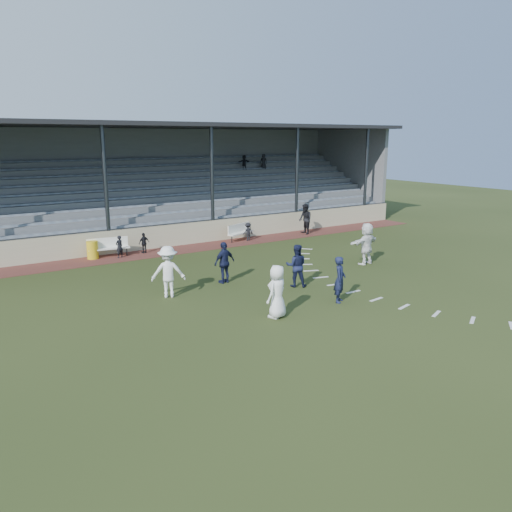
{
  "coord_description": "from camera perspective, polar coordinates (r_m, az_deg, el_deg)",
  "views": [
    {
      "loc": [
        -10.32,
        -13.38,
        5.8
      ],
      "look_at": [
        0.0,
        2.5,
        1.3
      ],
      "focal_mm": 35.0,
      "sensor_mm": 36.0,
      "label": 1
    }
  ],
  "objects": [
    {
      "name": "sub_left_far",
      "position": [
        26.2,
        -12.67,
        1.47
      ],
      "size": [
        0.66,
        0.39,
        1.05
      ],
      "primitive_type": "imported",
      "rotation": [
        0.0,
        0.0,
        3.36
      ],
      "color": "black",
      "rests_on": "cinder_track"
    },
    {
      "name": "sub_left_near",
      "position": [
        25.44,
        -15.35,
        1.04
      ],
      "size": [
        0.48,
        0.4,
        1.12
      ],
      "primitive_type": "imported",
      "rotation": [
        0.0,
        0.0,
        3.52
      ],
      "color": "black",
      "rests_on": "cinder_track"
    },
    {
      "name": "ground",
      "position": [
        17.86,
        4.4,
        -5.62
      ],
      "size": [
        90.0,
        90.0,
        0.0
      ],
      "primitive_type": "plane",
      "color": "#273214",
      "rests_on": "ground"
    },
    {
      "name": "sub_right",
      "position": [
        28.7,
        -0.94,
        2.8
      ],
      "size": [
        0.68,
        0.4,
        1.03
      ],
      "primitive_type": "imported",
      "rotation": [
        0.0,
        0.0,
        3.17
      ],
      "color": "black",
      "rests_on": "cinder_track"
    },
    {
      "name": "player_white_wing",
      "position": [
        18.73,
        -10.01,
        -1.79
      ],
      "size": [
        1.43,
        1.15,
        1.94
      ],
      "primitive_type": "imported",
      "rotation": [
        0.0,
        0.0,
        2.74
      ],
      "color": "white",
      "rests_on": "ground"
    },
    {
      "name": "official",
      "position": [
        30.76,
        5.65,
        4.22
      ],
      "size": [
        0.83,
        1.0,
        1.84
      ],
      "primitive_type": "imported",
      "rotation": [
        0.0,
        0.0,
        4.55
      ],
      "color": "black",
      "rests_on": "cinder_track"
    },
    {
      "name": "bench_left",
      "position": [
        25.83,
        -16.54,
        1.16
      ],
      "size": [
        2.04,
        0.74,
        0.95
      ],
      "rotation": [
        0.0,
        0.0,
        -0.15
      ],
      "color": "white",
      "rests_on": "cinder_track"
    },
    {
      "name": "player_navy_lead",
      "position": [
        18.17,
        9.56,
        -2.66
      ],
      "size": [
        0.73,
        0.7,
        1.68
      ],
      "primitive_type": "imported",
      "rotation": [
        0.0,
        0.0,
        0.69
      ],
      "color": "#151A3A",
      "rests_on": "ground"
    },
    {
      "name": "penalty_arc",
      "position": [
        20.52,
        13.6,
        -3.42
      ],
      "size": [
        3.89,
        14.63,
        0.01
      ],
      "color": "silver",
      "rests_on": "ground"
    },
    {
      "name": "football",
      "position": [
        18.52,
        2.47,
        -4.56
      ],
      "size": [
        0.2,
        0.2,
        0.2
      ],
      "primitive_type": "sphere",
      "color": "#CA390B",
      "rests_on": "ground"
    },
    {
      "name": "grandstand",
      "position": [
        31.59,
        -13.82,
        6.45
      ],
      "size": [
        34.6,
        9.0,
        6.61
      ],
      "color": "slate",
      "rests_on": "ground"
    },
    {
      "name": "bench_right",
      "position": [
        28.86,
        -1.87,
        2.95
      ],
      "size": [
        2.01,
        1.18,
        0.95
      ],
      "rotation": [
        0.0,
        0.0,
        0.38
      ],
      "color": "white",
      "rests_on": "cinder_track"
    },
    {
      "name": "player_white_back",
      "position": [
        23.88,
        12.5,
        1.4
      ],
      "size": [
        1.88,
        0.84,
        1.96
      ],
      "primitive_type": "imported",
      "rotation": [
        0.0,
        0.0,
        3.29
      ],
      "color": "white",
      "rests_on": "ground"
    },
    {
      "name": "trash_bin",
      "position": [
        25.64,
        -18.18,
        0.67
      ],
      "size": [
        0.55,
        0.55,
        0.87
      ],
      "primitive_type": "cylinder",
      "color": "gold",
      "rests_on": "cinder_track"
    },
    {
      "name": "player_navy_mid",
      "position": [
        19.84,
        4.63,
        -1.11
      ],
      "size": [
        1.05,
        1.01,
        1.71
      ],
      "primitive_type": "imported",
      "rotation": [
        0.0,
        0.0,
        2.54
      ],
      "color": "#151A3A",
      "rests_on": "ground"
    },
    {
      "name": "player_navy_wing",
      "position": [
        20.32,
        -3.63,
        -0.74
      ],
      "size": [
        1.06,
        0.59,
        1.71
      ],
      "primitive_type": "imported",
      "rotation": [
        0.0,
        0.0,
        3.32
      ],
      "color": "#151A3A",
      "rests_on": "ground"
    },
    {
      "name": "retaining_wall",
      "position": [
        27.48,
        -10.35,
        2.24
      ],
      "size": [
        34.0,
        0.18,
        1.2
      ],
      "primitive_type": "cube",
      "color": "#BBB290",
      "rests_on": "ground"
    },
    {
      "name": "cinder_track",
      "position": [
        26.65,
        -9.42,
        0.64
      ],
      "size": [
        34.0,
        2.0,
        0.02
      ],
      "primitive_type": "cube",
      "color": "#512520",
      "rests_on": "ground"
    },
    {
      "name": "player_white_lead",
      "position": [
        16.4,
        2.42,
        -4.07
      ],
      "size": [
        1.02,
        0.86,
        1.78
      ],
      "primitive_type": "imported",
      "rotation": [
        0.0,
        0.0,
        3.55
      ],
      "color": "white",
      "rests_on": "ground"
    }
  ]
}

